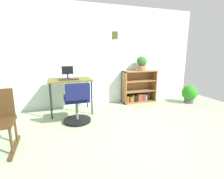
{
  "coord_description": "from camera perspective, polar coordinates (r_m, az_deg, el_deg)",
  "views": [
    {
      "loc": [
        -1.17,
        -2.04,
        1.33
      ],
      "look_at": [
        -0.08,
        1.11,
        0.59
      ],
      "focal_mm": 27.3,
      "sensor_mm": 36.0,
      "label": 1
    }
  ],
  "objects": [
    {
      "name": "bookshelf_low",
      "position": [
        4.63,
        8.73,
        0.46
      ],
      "size": [
        0.91,
        0.3,
        0.85
      ],
      "color": "olive",
      "rests_on": "ground_plane"
    },
    {
      "name": "ground_plane",
      "position": [
        2.7,
        9.77,
        -17.13
      ],
      "size": [
        6.24,
        6.24,
        0.0
      ],
      "primitive_type": "plane",
      "color": "#97A985"
    },
    {
      "name": "keyboard",
      "position": [
        3.68,
        -14.23,
        3.29
      ],
      "size": [
        0.4,
        0.14,
        0.02
      ],
      "primitive_type": "cube",
      "color": "#2E1929",
      "rests_on": "desk"
    },
    {
      "name": "monitor",
      "position": [
        3.79,
        -14.65,
        5.47
      ],
      "size": [
        0.24,
        0.17,
        0.28
      ],
      "color": "#262628",
      "rests_on": "desk"
    },
    {
      "name": "potted_plant_floor",
      "position": [
        4.92,
        24.5,
        -1.2
      ],
      "size": [
        0.39,
        0.39,
        0.47
      ],
      "color": "#474C51",
      "rests_on": "ground_plane"
    },
    {
      "name": "potted_plant_on_shelf",
      "position": [
        4.51,
        9.9,
        8.66
      ],
      "size": [
        0.26,
        0.26,
        0.37
      ],
      "color": "#9E6642",
      "rests_on": "bookshelf_low"
    },
    {
      "name": "office_chair",
      "position": [
        3.27,
        -11.63,
        -5.21
      ],
      "size": [
        0.52,
        0.55,
        0.8
      ],
      "color": "black",
      "rests_on": "ground_plane"
    },
    {
      "name": "desk",
      "position": [
        3.78,
        -13.89,
        2.36
      ],
      "size": [
        0.91,
        0.59,
        0.75
      ],
      "color": "brown",
      "rests_on": "ground_plane"
    },
    {
      "name": "wall_back",
      "position": [
        4.35,
        -3.63,
        11.04
      ],
      "size": [
        5.2,
        0.12,
        2.43
      ],
      "color": "silver",
      "rests_on": "ground_plane"
    }
  ]
}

